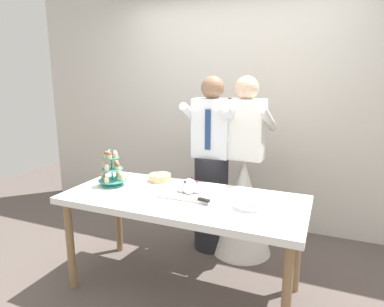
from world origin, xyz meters
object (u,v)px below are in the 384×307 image
object	(u,v)px
person_groom	(211,174)
person_bride	(243,194)
cupcake_stand	(112,170)
main_cake_tray	(189,189)
round_cake	(160,178)
plate_stack	(249,202)
dessert_table	(183,206)

from	to	relation	value
person_groom	person_bride	world-z (taller)	same
cupcake_stand	person_bride	size ratio (longest dim) A/B	0.18
person_groom	person_bride	bearing A→B (deg)	7.83
main_cake_tray	round_cake	size ratio (longest dim) A/B	1.80
person_groom	round_cake	bearing A→B (deg)	-122.39
plate_stack	person_groom	size ratio (longest dim) A/B	0.13
plate_stack	round_cake	world-z (taller)	plate_stack
person_groom	cupcake_stand	bearing A→B (deg)	-131.10
dessert_table	main_cake_tray	world-z (taller)	main_cake_tray
round_cake	person_groom	bearing A→B (deg)	57.61
plate_stack	person_bride	distance (m)	0.85
cupcake_stand	round_cake	xyz separation A→B (m)	(0.32, 0.23, -0.10)
plate_stack	person_bride	world-z (taller)	person_bride
dessert_table	person_bride	size ratio (longest dim) A/B	1.08
cupcake_stand	plate_stack	world-z (taller)	cupcake_stand
plate_stack	person_groom	xyz separation A→B (m)	(-0.53, 0.74, -0.07)
person_bride	person_groom	bearing A→B (deg)	-172.17
person_groom	person_bride	distance (m)	0.35
dessert_table	plate_stack	distance (m)	0.52
plate_stack	person_bride	size ratio (longest dim) A/B	0.13
round_cake	person_bride	world-z (taller)	person_bride
cupcake_stand	main_cake_tray	xyz separation A→B (m)	(0.67, 0.04, -0.09)
round_cake	main_cake_tray	bearing A→B (deg)	-28.28
main_cake_tray	dessert_table	bearing A→B (deg)	-113.32
person_groom	main_cake_tray	bearing A→B (deg)	-85.13
plate_stack	round_cake	size ratio (longest dim) A/B	0.89
plate_stack	person_groom	bearing A→B (deg)	125.78
dessert_table	round_cake	distance (m)	0.43
round_cake	person_bride	bearing A→B (deg)	40.46
dessert_table	plate_stack	bearing A→B (deg)	-1.83
cupcake_stand	round_cake	size ratio (longest dim) A/B	1.27
round_cake	person_bride	xyz separation A→B (m)	(0.60, 0.51, -0.22)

